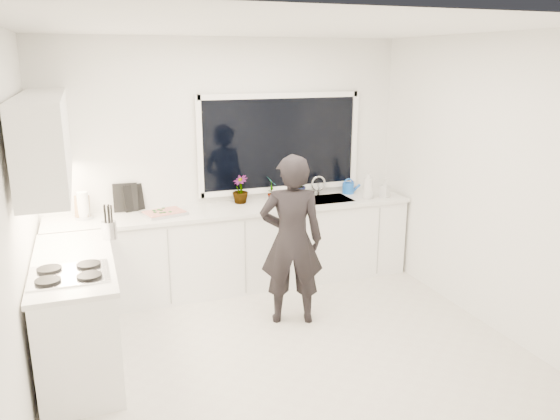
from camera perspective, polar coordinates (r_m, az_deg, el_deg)
name	(u,v)px	position (r m, az deg, el deg)	size (l,w,h in m)	color
floor	(283,348)	(4.99, 0.31, -14.24)	(4.00, 3.50, 0.02)	beige
wall_back	(229,163)	(6.12, -5.40, 4.90)	(4.00, 0.02, 2.70)	white
wall_left	(14,224)	(4.25, -26.01, -1.35)	(0.02, 3.50, 2.70)	white
wall_right	(483,182)	(5.49, 20.45, 2.76)	(0.02, 3.50, 2.70)	white
ceiling	(283,26)	(4.35, 0.37, 18.70)	(4.00, 3.50, 0.02)	white
window	(280,143)	(6.23, 0.02, 7.01)	(1.80, 0.02, 1.00)	black
base_cabinets_back	(238,249)	(6.07, -4.43, -4.08)	(3.92, 0.58, 0.88)	white
base_cabinets_left	(78,314)	(4.86, -20.33, -10.17)	(0.58, 1.60, 0.88)	white
countertop_back	(237,209)	(5.92, -4.50, 0.08)	(3.94, 0.62, 0.04)	silver
countertop_left	(73,262)	(4.69, -20.85, -5.08)	(0.62, 1.60, 0.04)	silver
upper_cabinets	(45,138)	(4.82, -23.34, 6.88)	(0.34, 2.10, 0.70)	white
sink	(325,203)	(6.29, 4.74, 0.71)	(0.58, 0.42, 0.14)	silver
faucet	(318,186)	(6.43, 4.03, 2.51)	(0.03, 0.03, 0.22)	silver
stovetop	(69,274)	(4.35, -21.18, -6.22)	(0.56, 0.48, 0.03)	black
person	(292,240)	(5.14, 1.21, -3.18)	(0.60, 0.39, 1.64)	black
pizza_tray	(164,213)	(5.74, -12.00, -0.34)	(0.41, 0.31, 0.03)	silver
pizza	(164,212)	(5.74, -12.01, -0.17)	(0.38, 0.27, 0.01)	red
watering_can	(348,188)	(6.56, 7.14, 2.29)	(0.14, 0.14, 0.13)	blue
paper_towel_roll	(83,206)	(5.80, -19.87, 0.39)	(0.11, 0.11, 0.26)	silver
knife_block	(82,207)	(5.84, -19.96, 0.28)	(0.13, 0.10, 0.22)	#A2744B
utensil_crock	(109,230)	(5.09, -17.41, -2.01)	(0.13, 0.13, 0.16)	#BBBBC0
picture_frame_large	(134,198)	(5.95, -15.05, 1.25)	(0.22, 0.02, 0.28)	black
picture_frame_small	(125,197)	(5.94, -15.85, 1.27)	(0.25, 0.02, 0.30)	black
herb_plants	(266,188)	(6.15, -1.43, 2.35)	(0.92, 0.24, 0.31)	#26662D
soap_bottles	(373,186)	(6.35, 9.67, 2.52)	(0.36, 0.15, 0.33)	#D8BF66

